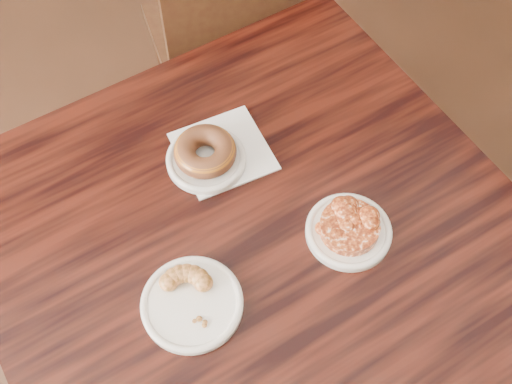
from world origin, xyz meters
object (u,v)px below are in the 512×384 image
object	(u,v)px
cafe_table	(259,319)
apple_fritter	(350,225)
chair_far	(228,40)
cruller_fragment	(191,299)
glazed_donut	(205,151)

from	to	relation	value
cafe_table	apple_fritter	distance (m)	0.43
chair_far	cruller_fragment	xyz separation A→B (m)	(-0.31, -0.83, 0.33)
chair_far	apple_fritter	bearing A→B (deg)	88.21
glazed_donut	apple_fritter	bearing A→B (deg)	-49.35
chair_far	glazed_donut	xyz separation A→B (m)	(-0.21, -0.57, 0.34)
cafe_table	glazed_donut	world-z (taller)	glazed_donut
cafe_table	apple_fritter	bearing A→B (deg)	-25.92
cafe_table	apple_fritter	xyz separation A→B (m)	(0.15, -0.03, 0.40)
glazed_donut	cruller_fragment	distance (m)	0.28
chair_far	cruller_fragment	distance (m)	0.94
cafe_table	glazed_donut	bearing A→B (deg)	89.45
glazed_donut	cafe_table	bearing A→B (deg)	-77.77
cafe_table	glazed_donut	distance (m)	0.45
cafe_table	cruller_fragment	bearing A→B (deg)	-164.91
chair_far	apple_fritter	xyz separation A→B (m)	(-0.02, -0.79, 0.33)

